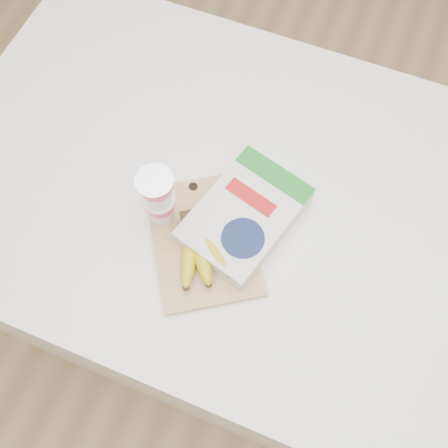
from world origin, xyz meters
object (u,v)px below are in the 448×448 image
(bananas, at_px, (200,249))
(yogurt_stack, at_px, (159,198))
(cereal_box, at_px, (245,216))
(table, at_px, (230,262))
(cutting_board, at_px, (204,240))

(bananas, bearing_deg, yogurt_stack, 156.40)
(bananas, bearing_deg, cereal_box, 61.18)
(table, bearing_deg, bananas, -91.13)
(table, xyz_separation_m, cutting_board, (-0.01, -0.14, 0.51))
(bananas, height_order, yogurt_stack, yogurt_stack)
(yogurt_stack, bearing_deg, bananas, -23.60)
(table, distance_m, cutting_board, 0.53)
(bananas, height_order, cereal_box, bananas)
(table, distance_m, yogurt_stack, 0.64)
(bananas, relative_size, cereal_box, 0.58)
(cutting_board, height_order, yogurt_stack, yogurt_stack)
(yogurt_stack, distance_m, cereal_box, 0.19)
(cutting_board, relative_size, yogurt_stack, 1.70)
(cutting_board, xyz_separation_m, cereal_box, (0.06, 0.07, 0.02))
(table, height_order, bananas, bananas)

